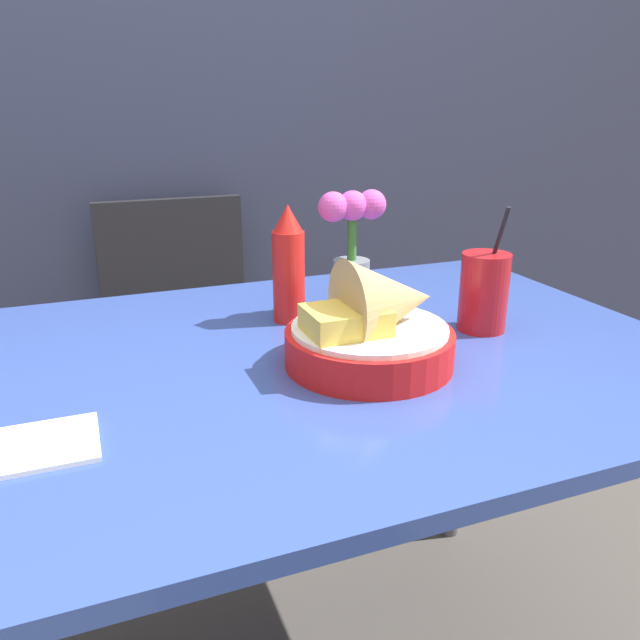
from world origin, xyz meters
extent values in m
cube|color=#2D334C|center=(0.00, 1.02, 1.30)|extent=(7.00, 0.06, 2.60)
cube|color=#334C9E|center=(0.00, 0.00, 0.74)|extent=(1.30, 0.84, 0.02)
cylinder|color=#4C4C51|center=(0.59, 0.36, 0.36)|extent=(0.05, 0.05, 0.73)
cylinder|color=black|center=(-0.21, 0.54, 0.22)|extent=(0.03, 0.03, 0.43)
cylinder|color=black|center=(0.15, 0.54, 0.22)|extent=(0.03, 0.03, 0.43)
cylinder|color=black|center=(-0.21, 0.90, 0.22)|extent=(0.03, 0.03, 0.43)
cylinder|color=black|center=(0.15, 0.90, 0.22)|extent=(0.03, 0.03, 0.43)
cube|color=black|center=(-0.03, 0.72, 0.44)|extent=(0.40, 0.40, 0.02)
cube|color=black|center=(-0.03, 0.90, 0.66)|extent=(0.40, 0.03, 0.42)
cylinder|color=red|center=(0.11, -0.07, 0.78)|extent=(0.25, 0.25, 0.05)
cylinder|color=white|center=(0.11, -0.07, 0.81)|extent=(0.23, 0.23, 0.01)
cone|color=tan|center=(0.15, -0.07, 0.84)|extent=(0.14, 0.14, 0.14)
cube|color=#E5C14C|center=(0.07, -0.09, 0.83)|extent=(0.11, 0.09, 0.04)
cylinder|color=red|center=(0.07, 0.16, 0.83)|extent=(0.06, 0.06, 0.16)
cone|color=red|center=(0.07, 0.16, 0.93)|extent=(0.05, 0.05, 0.05)
cylinder|color=red|center=(0.36, -0.01, 0.82)|extent=(0.08, 0.08, 0.13)
cylinder|color=black|center=(0.36, -0.01, 0.81)|extent=(0.07, 0.07, 0.11)
cylinder|color=black|center=(0.37, -0.01, 0.88)|extent=(0.01, 0.06, 0.17)
cylinder|color=gray|center=(0.19, 0.16, 0.80)|extent=(0.07, 0.07, 0.10)
cylinder|color=#33722D|center=(0.19, 0.16, 0.89)|extent=(0.02, 0.02, 0.09)
sphere|color=#D14CB2|center=(0.19, 0.16, 0.95)|extent=(0.05, 0.05, 0.05)
sphere|color=#D14CB2|center=(0.15, 0.16, 0.95)|extent=(0.05, 0.05, 0.05)
sphere|color=#D14CB2|center=(0.23, 0.16, 0.95)|extent=(0.05, 0.05, 0.05)
cube|color=white|center=(-0.34, -0.15, 0.75)|extent=(0.14, 0.11, 0.01)
camera|label=1|loc=(-0.26, -0.84, 1.12)|focal=35.00mm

